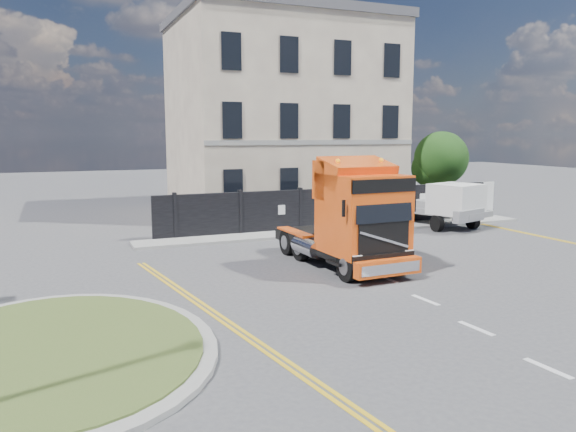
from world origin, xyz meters
name	(u,v)px	position (x,y,z in m)	size (l,w,h in m)	color
ground	(299,285)	(0.00, 0.00, 0.00)	(120.00, 120.00, 0.00)	#424244
traffic_island	(54,350)	(-7.00, -3.00, 0.08)	(6.80, 6.80, 0.17)	gray
hoarding_fence	(347,208)	(6.55, 9.00, 1.00)	(18.80, 0.25, 2.00)	black
georgian_building	(280,115)	(6.00, 16.50, 5.77)	(12.30, 10.30, 12.80)	beige
tree	(438,161)	(14.38, 12.10, 3.05)	(3.20, 3.20, 4.80)	#382619
pavement_far	(345,230)	(6.00, 8.10, 0.06)	(20.00, 1.60, 0.12)	gray
truck	(353,221)	(2.56, 1.21, 1.68)	(2.60, 6.35, 3.74)	black
flatbed_pickup	(447,204)	(11.06, 6.96, 1.21)	(3.69, 5.88, 2.25)	gray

